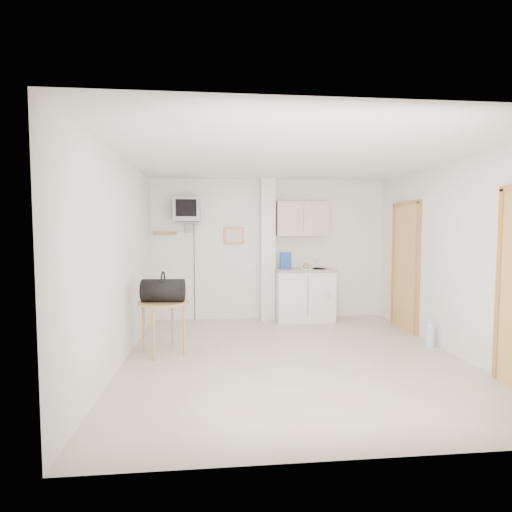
{
  "coord_description": "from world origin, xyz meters",
  "views": [
    {
      "loc": [
        -0.96,
        -4.88,
        1.63
      ],
      "look_at": [
        -0.41,
        0.6,
        1.25
      ],
      "focal_mm": 28.0,
      "sensor_mm": 36.0,
      "label": 1
    }
  ],
  "objects": [
    {
      "name": "ground",
      "position": [
        0.0,
        0.0,
        0.0
      ],
      "size": [
        4.5,
        4.5,
        0.0
      ],
      "primitive_type": "plane",
      "color": "#BFAE97",
      "rests_on": "ground"
    },
    {
      "name": "room_envelope",
      "position": [
        0.24,
        0.09,
        1.54
      ],
      "size": [
        4.24,
        4.54,
        2.55
      ],
      "color": "white",
      "rests_on": "ground"
    },
    {
      "name": "kitchenette",
      "position": [
        0.57,
        2.0,
        0.8
      ],
      "size": [
        1.03,
        0.58,
        2.1
      ],
      "color": "white",
      "rests_on": "ground"
    },
    {
      "name": "crt_television",
      "position": [
        -1.45,
        2.02,
        1.94
      ],
      "size": [
        0.44,
        0.45,
        2.15
      ],
      "color": "slate",
      "rests_on": "ground"
    },
    {
      "name": "round_table",
      "position": [
        -1.65,
        0.33,
        0.6
      ],
      "size": [
        0.65,
        0.65,
        0.69
      ],
      "rotation": [
        0.0,
        0.0,
        -0.3
      ],
      "color": "#B2834F",
      "rests_on": "ground"
    },
    {
      "name": "duffel_bag",
      "position": [
        -1.64,
        0.3,
        0.84
      ],
      "size": [
        0.55,
        0.33,
        0.4
      ],
      "rotation": [
        0.0,
        0.0,
        -0.07
      ],
      "color": "black",
      "rests_on": "round_table"
    },
    {
      "name": "water_bottle",
      "position": [
        1.98,
        0.29,
        0.16
      ],
      "size": [
        0.12,
        0.12,
        0.36
      ],
      "color": "#AFD4E7",
      "rests_on": "ground"
    }
  ]
}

